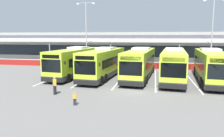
# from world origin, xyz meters

# --- Properties ---
(ground_plane) EXTENTS (200.00, 200.00, 0.00)m
(ground_plane) POSITION_xyz_m (0.00, 0.00, 0.00)
(ground_plane) COLOR #605E5B
(terminal_building) EXTENTS (70.00, 13.00, 6.00)m
(terminal_building) POSITION_xyz_m (-0.00, 26.91, 3.01)
(terminal_building) COLOR #B7B7B2
(terminal_building) RESTS_ON ground
(red_barrier_wall) EXTENTS (60.00, 0.40, 1.10)m
(red_barrier_wall) POSITION_xyz_m (0.00, 14.50, 0.56)
(red_barrier_wall) COLOR maroon
(red_barrier_wall) RESTS_ON ground
(coach_bus_leftmost) EXTENTS (3.78, 12.32, 3.78)m
(coach_bus_leftmost) POSITION_xyz_m (-8.37, 6.58, 1.79)
(coach_bus_leftmost) COLOR #B7DB2D
(coach_bus_leftmost) RESTS_ON ground
(coach_bus_left_centre) EXTENTS (3.78, 12.32, 3.78)m
(coach_bus_left_centre) POSITION_xyz_m (-4.39, 5.93, 1.79)
(coach_bus_left_centre) COLOR #B7DB2D
(coach_bus_left_centre) RESTS_ON ground
(coach_bus_centre) EXTENTS (3.78, 12.32, 3.78)m
(coach_bus_centre) POSITION_xyz_m (0.15, 6.30, 1.79)
(coach_bus_centre) COLOR #B7DB2D
(coach_bus_centre) RESTS_ON ground
(coach_bus_right_centre) EXTENTS (3.78, 12.32, 3.78)m
(coach_bus_right_centre) POSITION_xyz_m (4.16, 5.93, 1.79)
(coach_bus_right_centre) COLOR #B7DB2D
(coach_bus_right_centre) RESTS_ON ground
(coach_bus_rightmost) EXTENTS (3.78, 12.32, 3.78)m
(coach_bus_rightmost) POSITION_xyz_m (8.25, 5.79, 1.79)
(coach_bus_rightmost) COLOR #B7DB2D
(coach_bus_rightmost) RESTS_ON ground
(bay_stripe_far_west) EXTENTS (0.14, 13.00, 0.01)m
(bay_stripe_far_west) POSITION_xyz_m (-10.50, 6.00, 0.00)
(bay_stripe_far_west) COLOR silver
(bay_stripe_far_west) RESTS_ON ground
(bay_stripe_west) EXTENTS (0.14, 13.00, 0.01)m
(bay_stripe_west) POSITION_xyz_m (-6.30, 6.00, 0.00)
(bay_stripe_west) COLOR silver
(bay_stripe_west) RESTS_ON ground
(bay_stripe_mid_west) EXTENTS (0.14, 13.00, 0.01)m
(bay_stripe_mid_west) POSITION_xyz_m (-2.10, 6.00, 0.00)
(bay_stripe_mid_west) COLOR silver
(bay_stripe_mid_west) RESTS_ON ground
(bay_stripe_centre) EXTENTS (0.14, 13.00, 0.01)m
(bay_stripe_centre) POSITION_xyz_m (2.10, 6.00, 0.00)
(bay_stripe_centre) COLOR silver
(bay_stripe_centre) RESTS_ON ground
(bay_stripe_mid_east) EXTENTS (0.14, 13.00, 0.01)m
(bay_stripe_mid_east) POSITION_xyz_m (6.30, 6.00, 0.00)
(bay_stripe_mid_east) COLOR silver
(bay_stripe_mid_east) RESTS_ON ground
(pedestrian_in_dark_coat) EXTENTS (0.45, 0.44, 1.62)m
(pedestrian_in_dark_coat) POSITION_xyz_m (-6.79, -2.98, 0.87)
(pedestrian_in_dark_coat) COLOR black
(pedestrian_in_dark_coat) RESTS_ON ground
(pedestrian_child) EXTENTS (0.27, 0.28, 1.00)m
(pedestrian_child) POSITION_xyz_m (-3.92, -5.58, 0.54)
(pedestrian_child) COLOR #33333D
(pedestrian_child) RESTS_ON ground
(lamp_post_west) EXTENTS (3.24, 0.28, 11.00)m
(lamp_post_west) POSITION_xyz_m (-9.94, 16.19, 6.29)
(lamp_post_west) COLOR #9E9EA3
(lamp_post_west) RESTS_ON ground
(lamp_post_centre) EXTENTS (3.24, 0.28, 11.00)m
(lamp_post_centre) POSITION_xyz_m (10.84, 16.81, 6.29)
(lamp_post_centre) COLOR #9E9EA3
(lamp_post_centre) RESTS_ON ground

